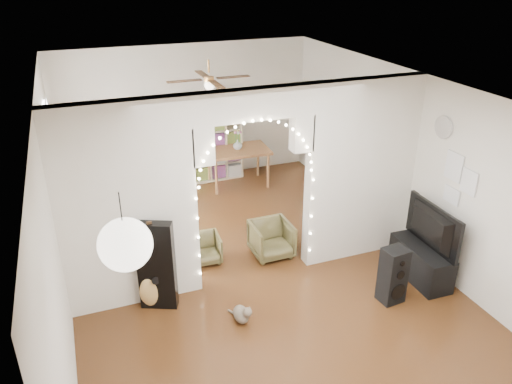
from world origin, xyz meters
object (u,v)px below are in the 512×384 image
object	(u,v)px
dining_table	(238,153)
dining_chair_left	(272,239)
media_console	(421,262)
floor_speaker	(393,275)
dining_chair_right	(205,249)
bookcase	(208,147)
acoustic_guitar	(155,276)

from	to	relation	value
dining_table	dining_chair_left	size ratio (longest dim) A/B	2.08
media_console	dining_chair_left	distance (m)	2.17
floor_speaker	media_console	xyz separation A→B (m)	(0.69, 0.29, -0.14)
dining_table	media_console	bearing A→B (deg)	-67.88
dining_chair_left	dining_chair_right	distance (m)	1.02
floor_speaker	bookcase	xyz separation A→B (m)	(-1.13, 4.73, 0.31)
bookcase	dining_table	world-z (taller)	bookcase
floor_speaker	dining_chair_left	distance (m)	1.91
media_console	bookcase	distance (m)	4.81
bookcase	floor_speaker	bearing A→B (deg)	-78.16
media_console	dining_chair_right	world-z (taller)	media_console
acoustic_guitar	dining_table	xyz separation A→B (m)	(2.25, 3.28, 0.22)
acoustic_guitar	dining_chair_right	world-z (taller)	acoustic_guitar
dining_chair_right	media_console	bearing A→B (deg)	-24.99
media_console	floor_speaker	bearing A→B (deg)	-155.34
acoustic_guitar	dining_chair_left	world-z (taller)	acoustic_guitar
floor_speaker	media_console	world-z (taller)	floor_speaker
media_console	bookcase	size ratio (longest dim) A/B	0.71
floor_speaker	dining_table	size ratio (longest dim) A/B	0.63
bookcase	dining_chair_left	bearing A→B (deg)	-90.10
dining_table	dining_chair_right	bearing A→B (deg)	-115.88
dining_chair_right	dining_table	bearing A→B (deg)	64.64
floor_speaker	dining_chair_right	size ratio (longest dim) A/B	1.68
media_console	dining_chair_left	world-z (taller)	dining_chair_left
acoustic_guitar	bookcase	distance (m)	4.16
bookcase	dining_chair_right	distance (m)	3.11
acoustic_guitar	dining_chair_left	distance (m)	1.98
floor_speaker	dining_chair_right	bearing A→B (deg)	133.17
acoustic_guitar	dining_table	world-z (taller)	acoustic_guitar
floor_speaker	dining_table	xyz separation A→B (m)	(-0.67, 4.26, 0.29)
acoustic_guitar	bookcase	bearing A→B (deg)	62.54
bookcase	dining_chair_right	size ratio (longest dim) A/B	3.00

